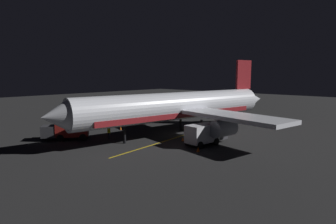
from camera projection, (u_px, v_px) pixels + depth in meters
ground_plane at (177, 135)px, 41.15m from camera, size 180.00×180.00×0.20m
apron_guide_stripe at (166, 141)px, 37.27m from camera, size 2.06×19.44×0.01m
airliner at (181, 107)px, 40.96m from camera, size 32.67×38.27×11.05m
baggage_truck at (68, 130)px, 37.90m from camera, size 5.18×5.94×2.57m
catering_truck at (205, 134)px, 35.12m from camera, size 2.83×6.15×2.61m
ground_crew_worker at (109, 133)px, 38.17m from camera, size 0.40×0.40×1.74m
traffic_cone_near_left at (121, 128)px, 44.56m from camera, size 0.50×0.50×0.55m
traffic_cone_near_right at (183, 139)px, 37.10m from camera, size 0.50×0.50×0.55m
traffic_cone_under_wing at (198, 150)px, 32.01m from camera, size 0.50×0.50×0.55m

